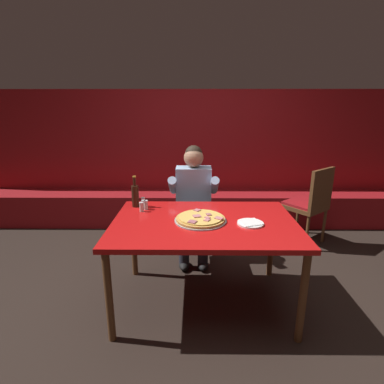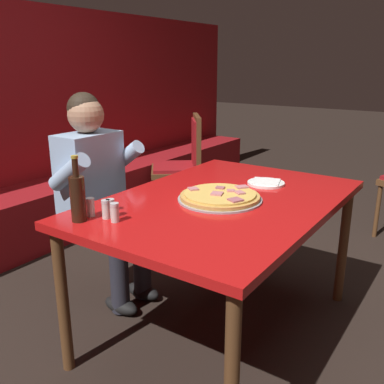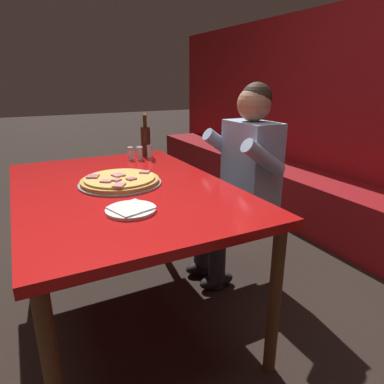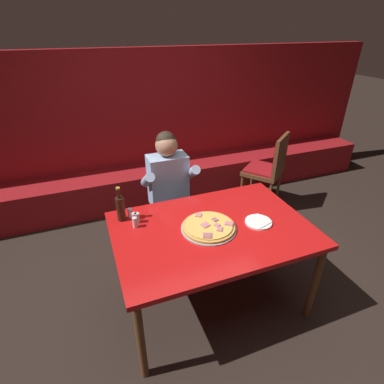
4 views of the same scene
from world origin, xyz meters
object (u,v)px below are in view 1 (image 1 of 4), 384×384
shaker_black_pepper (142,207)px  diner_seated_blue_shirt (194,199)px  shaker_red_pepper_flakes (146,205)px  beer_bottle (135,195)px  pizza (200,219)px  shaker_oregano (144,205)px  plate_white_paper (250,223)px  main_dining_table (204,229)px  dining_chair_by_booth (311,200)px  shaker_parmesan (143,202)px

shaker_black_pepper → diner_seated_blue_shirt: diner_seated_blue_shirt is taller
shaker_red_pepper_flakes → shaker_black_pepper: same height
beer_bottle → diner_seated_blue_shirt: (0.54, 0.43, -0.18)m
pizza → shaker_oregano: shaker_oregano is taller
plate_white_paper → beer_bottle: 1.09m
plate_white_paper → shaker_oregano: bearing=158.8°
main_dining_table → shaker_red_pepper_flakes: (-0.52, 0.28, 0.11)m
plate_white_paper → dining_chair_by_booth: (0.97, 1.27, -0.21)m
main_dining_table → shaker_black_pepper: (-0.55, 0.22, 0.11)m
shaker_parmesan → dining_chair_by_booth: (1.90, 0.84, -0.24)m
main_dining_table → shaker_black_pepper: bearing=158.2°
plate_white_paper → beer_bottle: bearing=156.8°
shaker_parmesan → diner_seated_blue_shirt: size_ratio=0.07×
beer_bottle → shaker_red_pepper_flakes: size_ratio=3.40×
shaker_black_pepper → diner_seated_blue_shirt: size_ratio=0.07×
beer_bottle → dining_chair_by_booth: size_ratio=0.30×
shaker_red_pepper_flakes → dining_chair_by_booth: (1.86, 0.92, -0.24)m
pizza → beer_bottle: 0.70m
diner_seated_blue_shirt → dining_chair_by_booth: diner_seated_blue_shirt is taller
main_dining_table → shaker_red_pepper_flakes: bearing=152.2°
shaker_parmesan → shaker_black_pepper: size_ratio=1.00×
pizza → diner_seated_blue_shirt: bearing=94.3°
pizza → shaker_black_pepper: shaker_black_pepper is taller
shaker_parmesan → diner_seated_blue_shirt: diner_seated_blue_shirt is taller
diner_seated_blue_shirt → shaker_red_pepper_flakes: bearing=-129.8°
pizza → plate_white_paper: 0.40m
shaker_parmesan → dining_chair_by_booth: dining_chair_by_booth is taller
plate_white_paper → shaker_black_pepper: size_ratio=2.44×
shaker_red_pepper_flakes → diner_seated_blue_shirt: diner_seated_blue_shirt is taller
shaker_red_pepper_flakes → shaker_black_pepper: bearing=-118.7°
plate_white_paper → diner_seated_blue_shirt: 0.98m
plate_white_paper → main_dining_table: bearing=169.4°
pizza → shaker_black_pepper: bearing=157.0°
pizza → shaker_red_pepper_flakes: size_ratio=4.95×
plate_white_paper → shaker_oregano: 0.97m
plate_white_paper → dining_chair_by_booth: dining_chair_by_booth is taller
shaker_parmesan → shaker_black_pepper: 0.14m
dining_chair_by_booth → shaker_parmesan: bearing=-156.2°
shaker_oregano → dining_chair_by_booth: size_ratio=0.09×
diner_seated_blue_shirt → dining_chair_by_booth: bearing=15.9°
shaker_parmesan → dining_chair_by_booth: size_ratio=0.09×
shaker_red_pepper_flakes → pizza: bearing=-29.3°
diner_seated_blue_shirt → shaker_parmesan: bearing=-137.5°
main_dining_table → pizza: pizza is taller
main_dining_table → shaker_oregano: shaker_oregano is taller
pizza → shaker_red_pepper_flakes: 0.56m
shaker_parmesan → beer_bottle: bearing=-178.7°
pizza → shaker_oregano: size_ratio=4.95×
dining_chair_by_booth → main_dining_table: bearing=-138.2°
main_dining_table → plate_white_paper: bearing=-10.6°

